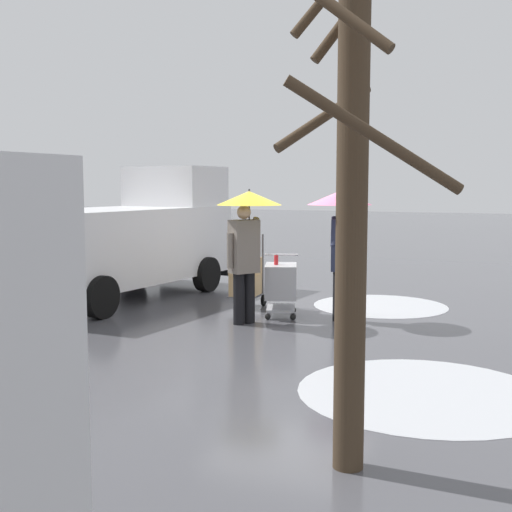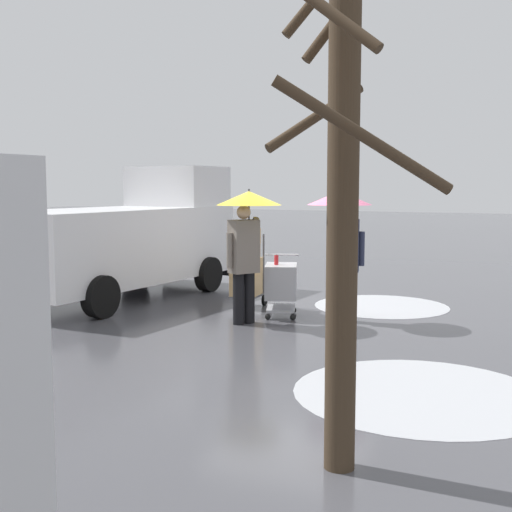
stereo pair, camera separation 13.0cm
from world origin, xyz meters
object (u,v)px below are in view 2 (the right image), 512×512
object	(u,v)px
cargo_van_parked_right	(129,238)
shopping_cart_vendor	(281,283)
hand_dolly_boxes	(246,267)
bare_tree_near	(341,203)
pedestrian_black_side	(342,224)
pedestrian_pink_side	(247,225)

from	to	relation	value
cargo_van_parked_right	shopping_cart_vendor	size ratio (longest dim) A/B	5.22
hand_dolly_boxes	bare_tree_near	bearing A→B (deg)	123.00
shopping_cart_vendor	pedestrian_black_side	size ratio (longest dim) A/B	0.49
hand_dolly_boxes	pedestrian_pink_side	world-z (taller)	pedestrian_pink_side
hand_dolly_boxes	pedestrian_pink_side	xyz separation A→B (m)	(-0.64, 1.23, 0.84)
cargo_van_parked_right	shopping_cart_vendor	distance (m)	3.58
pedestrian_black_side	bare_tree_near	size ratio (longest dim) A/B	0.50
pedestrian_black_side	hand_dolly_boxes	bearing A→B (deg)	-12.03
pedestrian_pink_side	shopping_cart_vendor	bearing A→B (deg)	-108.97
pedestrian_pink_side	bare_tree_near	xyz separation A→B (m)	(-3.12, 4.56, 0.48)
pedestrian_pink_side	pedestrian_black_side	distance (m)	1.54
pedestrian_black_side	bare_tree_near	xyz separation A→B (m)	(-1.83, 5.38, 0.48)
hand_dolly_boxes	bare_tree_near	distance (m)	7.03
shopping_cart_vendor	hand_dolly_boxes	world-z (taller)	hand_dolly_boxes
cargo_van_parked_right	bare_tree_near	size ratio (longest dim) A/B	1.26
cargo_van_parked_right	shopping_cart_vendor	world-z (taller)	cargo_van_parked_right
cargo_van_parked_right	pedestrian_black_side	world-z (taller)	cargo_van_parked_right
cargo_van_parked_right	hand_dolly_boxes	distance (m)	2.64
hand_dolly_boxes	pedestrian_pink_side	size ratio (longest dim) A/B	0.67
cargo_van_parked_right	hand_dolly_boxes	xyz separation A→B (m)	(-2.60, -0.01, -0.43)
shopping_cart_vendor	bare_tree_near	bearing A→B (deg)	118.33
cargo_van_parked_right	hand_dolly_boxes	world-z (taller)	cargo_van_parked_right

